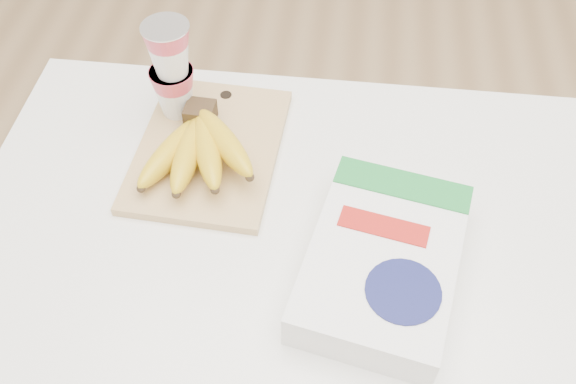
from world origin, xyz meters
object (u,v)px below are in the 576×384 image
Objects in this scene: table at (300,347)px; yogurt_stack at (171,68)px; bananas at (198,147)px; cutting_board at (209,149)px; cereal_box at (383,261)px.

yogurt_stack is (-0.24, 0.22, 0.50)m from table.
bananas reaches higher than table.
cutting_board is at bearing -48.44° from yogurt_stack.
bananas is (-0.01, -0.03, 0.04)m from cutting_board.
bananas is 0.34m from cereal_box.
cutting_board is at bearing 140.68° from table.
bananas is at bearing 160.96° from cereal_box.
bananas reaches higher than cereal_box.
cutting_board is at bearing 75.26° from bananas.
yogurt_stack is at bearing 153.15° from cereal_box.
table is at bearing -42.16° from yogurt_stack.
table is 0.48m from bananas.
cereal_box is (0.29, -0.17, -0.01)m from bananas.
table is 0.59m from yogurt_stack.
cutting_board is 1.75× the size of yogurt_stack.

